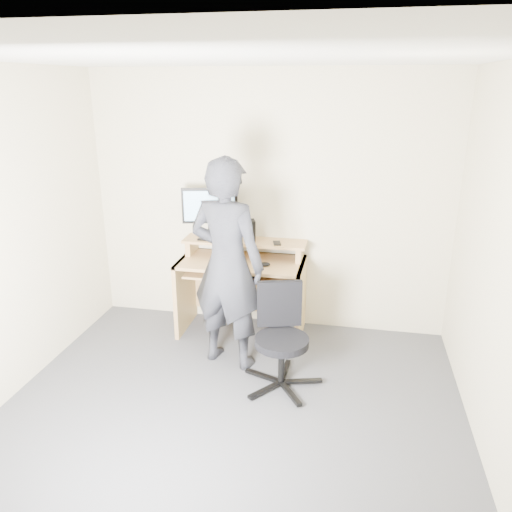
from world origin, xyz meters
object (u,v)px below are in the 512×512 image
(desk, at_px, (243,278))
(monitor, at_px, (210,209))
(office_chair, at_px, (281,333))
(person, at_px, (227,265))

(desk, height_order, monitor, monitor)
(monitor, height_order, office_chair, monitor)
(office_chair, xyz_separation_m, person, (-0.50, 0.24, 0.46))
(monitor, bearing_deg, person, -76.73)
(desk, bearing_deg, office_chair, -60.21)
(desk, xyz_separation_m, monitor, (-0.33, 0.04, 0.67))
(desk, bearing_deg, person, -89.35)
(office_chair, bearing_deg, desk, 104.37)
(monitor, bearing_deg, office_chair, -60.90)
(monitor, distance_m, person, 0.82)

